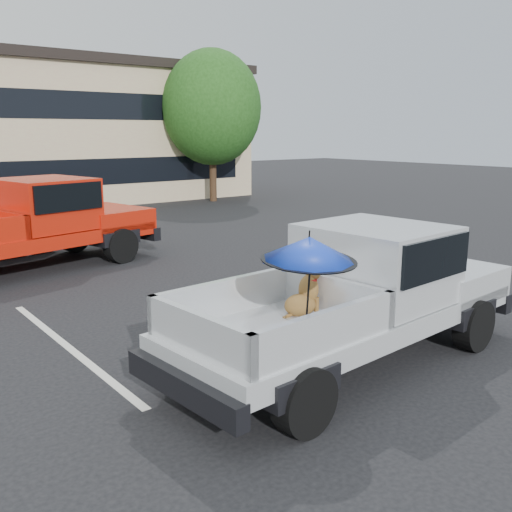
# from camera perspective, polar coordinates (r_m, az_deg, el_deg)

# --- Properties ---
(ground) EXTENTS (90.00, 90.00, 0.00)m
(ground) POSITION_cam_1_polar(r_m,az_deg,el_deg) (8.89, 5.16, -8.43)
(ground) COLOR black
(ground) RESTS_ON ground
(stripe_left) EXTENTS (0.12, 5.00, 0.01)m
(stripe_left) POSITION_cam_1_polar(r_m,az_deg,el_deg) (9.05, -18.26, -8.64)
(stripe_left) COLOR silver
(stripe_left) RESTS_ON ground
(stripe_right) EXTENTS (0.12, 5.00, 0.01)m
(stripe_right) POSITION_cam_1_polar(r_m,az_deg,el_deg) (12.27, 9.02, -2.67)
(stripe_right) COLOR silver
(stripe_right) RESTS_ON ground
(motel_building) EXTENTS (20.40, 8.40, 6.30)m
(motel_building) POSITION_cam_1_polar(r_m,az_deg,el_deg) (28.11, -22.57, 11.51)
(motel_building) COLOR tan
(motel_building) RESTS_ON ground
(tree_right) EXTENTS (4.46, 4.46, 6.78)m
(tree_right) POSITION_cam_1_polar(r_m,az_deg,el_deg) (26.53, -4.43, 14.57)
(tree_right) COLOR #332114
(tree_right) RESTS_ON ground
(tree_back) EXTENTS (4.68, 4.68, 7.11)m
(tree_back) POSITION_cam_1_polar(r_m,az_deg,el_deg) (32.27, -17.24, 14.02)
(tree_back) COLOR #332114
(tree_back) RESTS_ON ground
(silver_pickup) EXTENTS (5.81, 2.41, 2.06)m
(silver_pickup) POSITION_cam_1_polar(r_m,az_deg,el_deg) (8.07, 10.85, -2.93)
(silver_pickup) COLOR black
(silver_pickup) RESTS_ON ground
(red_pickup) EXTENTS (6.65, 3.44, 2.09)m
(red_pickup) POSITION_cam_1_polar(r_m,az_deg,el_deg) (14.23, -20.93, 3.41)
(red_pickup) COLOR black
(red_pickup) RESTS_ON ground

